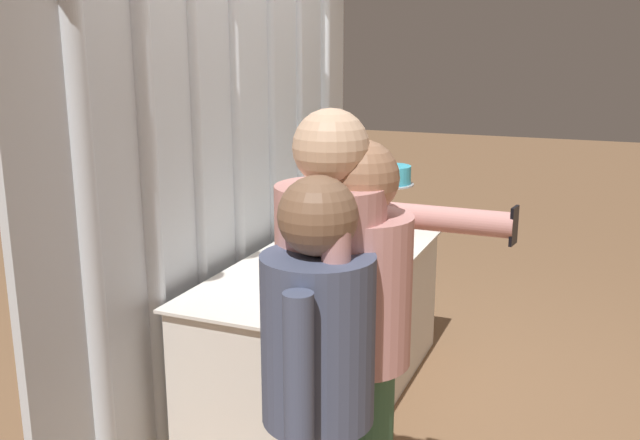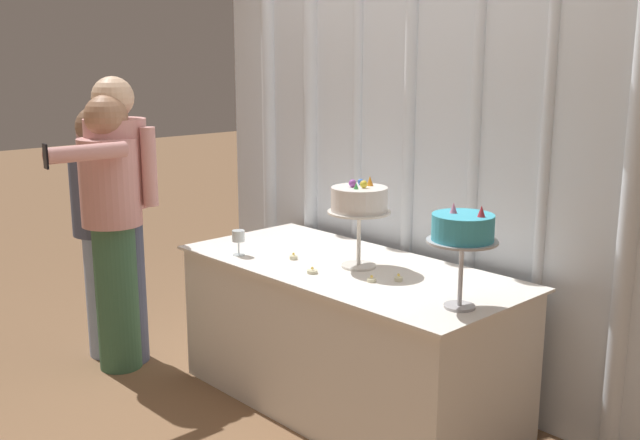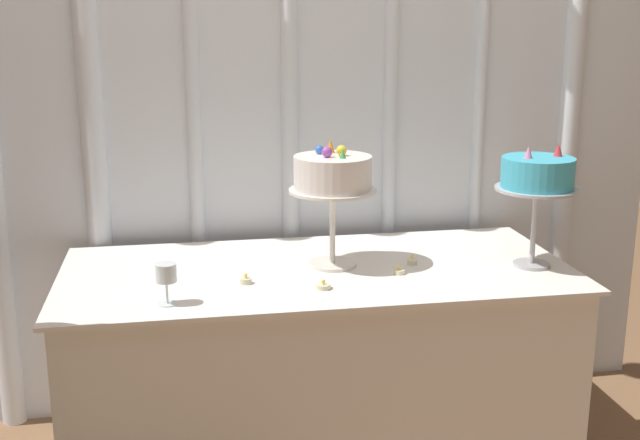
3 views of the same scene
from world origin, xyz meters
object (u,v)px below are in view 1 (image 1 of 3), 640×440
tealight_far_right (350,244)px  guest_man_pink_jacket (318,399)px  cake_table (324,330)px  guest_man_dark_suit (330,345)px  tealight_near_left (363,267)px  wine_glass (338,282)px  guest_girl_blue_dress (360,355)px  cake_display_nearleft (325,199)px  tealight_far_left (327,279)px  tealight_near_right (362,250)px  cake_display_nearright (390,177)px

tealight_far_right → guest_man_pink_jacket: size_ratio=0.03×
cake_table → guest_man_dark_suit: size_ratio=1.09×
cake_table → guest_man_pink_jacket: bearing=-158.5°
tealight_near_left → wine_glass: bearing=-173.4°
guest_girl_blue_dress → wine_glass: bearing=26.3°
cake_table → guest_girl_blue_dress: guest_girl_blue_dress is taller
cake_display_nearleft → guest_girl_blue_dress: 1.47m
cake_display_nearleft → guest_girl_blue_dress: guest_girl_blue_dress is taller
tealight_near_left → guest_girl_blue_dress: guest_girl_blue_dress is taller
wine_glass → guest_girl_blue_dress: guest_girl_blue_dress is taller
guest_girl_blue_dress → guest_man_pink_jacket: bearing=166.4°
tealight_near_left → guest_girl_blue_dress: 1.30m
tealight_far_left → tealight_far_right: (0.62, 0.11, 0.00)m
tealight_far_right → guest_man_pink_jacket: guest_man_pink_jacket is taller
tealight_near_right → guest_girl_blue_dress: (-1.52, -0.52, 0.11)m
tealight_near_left → guest_girl_blue_dress: (-1.22, -0.41, 0.11)m
tealight_far_right → guest_man_dark_suit: (-1.65, -0.54, 0.15)m
cake_display_nearright → guest_man_dark_suit: (-2.07, -0.44, -0.17)m
cake_table → guest_man_pink_jacket: size_ratio=1.21×
tealight_near_left → guest_man_dark_suit: guest_man_dark_suit is taller
tealight_far_left → guest_man_dark_suit: size_ratio=0.02×
tealight_near_left → tealight_far_left: bearing=158.6°
tealight_near_right → tealight_far_right: size_ratio=1.10×
cake_table → cake_display_nearright: size_ratio=4.10×
tealight_near_left → guest_girl_blue_dress: size_ratio=0.03×
cake_table → tealight_far_right: tealight_far_right is taller
wine_glass → guest_man_dark_suit: guest_man_dark_suit is taller
tealight_near_right → guest_girl_blue_dress: bearing=-161.1°
cake_display_nearright → guest_girl_blue_dress: guest_girl_blue_dress is taller
tealight_far_right → guest_man_dark_suit: size_ratio=0.02×
tealight_near_right → tealight_far_right: bearing=52.2°
cake_display_nearleft → tealight_far_left: cake_display_nearleft is taller
tealight_far_left → guest_man_dark_suit: 1.13m
cake_display_nearright → tealight_near_left: bearing=-172.0°
cake_table → guest_man_pink_jacket: (-1.47, -0.58, 0.44)m
cake_display_nearright → tealight_far_right: cake_display_nearright is taller
tealight_near_left → guest_man_dark_suit: size_ratio=0.03×
cake_display_nearright → tealight_near_left: cake_display_nearright is taller
cake_display_nearright → wine_glass: (-1.30, -0.17, -0.23)m
tealight_far_left → guest_girl_blue_dress: guest_girl_blue_dress is taller
tealight_near_right → tealight_far_right: (0.08, 0.10, 0.00)m
guest_man_dark_suit → guest_girl_blue_dress: 0.11m
tealight_far_left → guest_man_pink_jacket: size_ratio=0.03×
cake_display_nearleft → guest_man_pink_jacket: (-1.53, -0.60, -0.26)m
tealight_near_left → guest_man_pink_jacket: 1.50m
cake_table → wine_glass: (-0.53, -0.28, 0.48)m
guest_man_pink_jacket → guest_man_dark_suit: bearing=9.5°
tealight_near_left → guest_girl_blue_dress: bearing=-161.4°
cake_table → tealight_near_left: size_ratio=35.35×
cake_table → cake_display_nearright: (0.77, -0.11, 0.71)m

